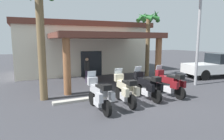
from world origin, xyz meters
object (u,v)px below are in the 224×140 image
object	(u,v)px
motorcycle_silver	(99,95)
palm_tree_near_portico	(148,26)
pickup_truck_white	(217,66)
palm_tree_roadside	(40,11)
pedestrian	(87,68)
motorcycle_maroon	(169,83)
roadside_sign	(200,16)
motel_building	(83,47)
motorcycle_black	(147,86)
motorcycle_cream	(125,90)

from	to	relation	value
motorcycle_silver	palm_tree_near_portico	world-z (taller)	palm_tree_near_portico
pickup_truck_white	palm_tree_roadside	distance (m)	13.95
pickup_truck_white	pedestrian	bearing A→B (deg)	176.55
motorcycle_maroon	roadside_sign	size ratio (longest dim) A/B	0.33
motel_building	pickup_truck_white	xyz separation A→B (m)	(8.94, -7.48, -1.43)
pickup_truck_white	roadside_sign	bearing A→B (deg)	-149.92
palm_tree_roadside	palm_tree_near_portico	xyz separation A→B (m)	(8.69, 3.23, -0.26)
pedestrian	palm_tree_near_portico	distance (m)	6.21
motorcycle_maroon	pickup_truck_white	xyz separation A→B (m)	(7.32, 2.61, 0.24)
motel_building	motorcycle_silver	distance (m)	10.96
motorcycle_black	motorcycle_maroon	size ratio (longest dim) A/B	1.00
motorcycle_maroon	roadside_sign	xyz separation A→B (m)	(3.44, 1.28, 3.86)
motorcycle_silver	palm_tree_roadside	distance (m)	4.97
palm_tree_roadside	roadside_sign	xyz separation A→B (m)	(9.63, -1.01, 0.17)
motorcycle_silver	motorcycle_black	bearing A→B (deg)	-81.50
motorcycle_silver	motorcycle_cream	bearing A→B (deg)	-80.86
palm_tree_roadside	palm_tree_near_portico	distance (m)	9.28
motorcycle_cream	roadside_sign	size ratio (longest dim) A/B	0.32
motel_building	roadside_sign	distance (m)	10.40
pedestrian	pickup_truck_white	size ratio (longest dim) A/B	0.32
motel_building	motorcycle_cream	size ratio (longest dim) A/B	5.59
motorcycle_maroon	palm_tree_roadside	distance (m)	7.56
motel_building	motorcycle_maroon	xyz separation A→B (m)	(1.62, -10.09, -1.67)
motel_building	pedestrian	world-z (taller)	motel_building
motel_building	motorcycle_maroon	distance (m)	10.36
motel_building	palm_tree_roadside	bearing A→B (deg)	-118.73
motel_building	roadside_sign	size ratio (longest dim) A/B	1.82
motorcycle_cream	motorcycle_black	bearing A→B (deg)	-75.56
pedestrian	pickup_truck_white	xyz separation A→B (m)	(10.20, -2.65, -0.10)
pedestrian	palm_tree_near_portico	bearing A→B (deg)	-121.15
pedestrian	palm_tree_roadside	bearing A→B (deg)	98.00
pedestrian	palm_tree_roadside	world-z (taller)	palm_tree_roadside
palm_tree_near_portico	motorcycle_maroon	bearing A→B (deg)	-114.33
motorcycle_cream	motorcycle_maroon	size ratio (longest dim) A/B	1.00
palm_tree_near_portico	motel_building	bearing A→B (deg)	132.02
pedestrian	motorcycle_maroon	bearing A→B (deg)	174.79
motorcycle_silver	palm_tree_roadside	bearing A→B (deg)	34.54
motorcycle_maroon	palm_tree_near_portico	distance (m)	6.96
motel_building	palm_tree_roadside	world-z (taller)	palm_tree_roadside
roadside_sign	motorcycle_silver	bearing A→B (deg)	-167.55
pickup_truck_white	palm_tree_near_portico	world-z (taller)	palm_tree_near_portico
motorcycle_maroon	palm_tree_roadside	world-z (taller)	palm_tree_roadside
pedestrian	palm_tree_near_portico	size ratio (longest dim) A/B	0.32
motorcycle_black	pedestrian	world-z (taller)	pedestrian
motorcycle_silver	motorcycle_black	distance (m)	2.88
motorcycle_black	palm_tree_near_portico	distance (m)	7.55
pickup_truck_white	palm_tree_near_portico	xyz separation A→B (m)	(-4.82, 2.91, 3.19)
motel_building	pedestrian	bearing A→B (deg)	-102.94
motorcycle_black	palm_tree_roadside	distance (m)	6.43
motorcycle_maroon	palm_tree_near_portico	bearing A→B (deg)	-27.46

